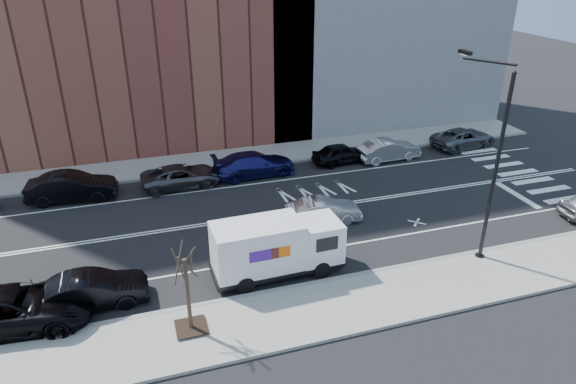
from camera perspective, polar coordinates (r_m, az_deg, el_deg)
ground at (r=29.24m, az=0.64°, el=-2.15°), size 120.00×120.00×0.00m
sidewalk_near at (r=22.32m, az=7.92°, el=-12.01°), size 44.00×3.60×0.15m
sidewalk_far at (r=36.91m, az=-3.67°, el=4.02°), size 44.00×3.60×0.15m
curb_near at (r=23.62m, az=6.06°, el=-9.49°), size 44.00×0.25×0.17m
curb_far at (r=35.29m, az=-2.94°, el=3.02°), size 44.00×0.25×0.17m
crosswalk at (r=37.06m, az=24.84°, el=1.57°), size 3.00×14.00×0.01m
road_markings at (r=29.24m, az=0.64°, el=-2.14°), size 40.00×8.60×0.01m
streetlight at (r=24.80m, az=21.58°, el=3.62°), size 0.44×4.02×9.34m
street_tree at (r=20.24m, az=-11.00°, el=-11.86°), size 1.20×1.20×3.75m
fedex_van at (r=23.18m, az=-1.33°, el=-6.10°), size 6.01×2.25×2.72m
far_parked_b at (r=32.78m, az=-22.89°, el=0.53°), size 5.24×2.28×1.68m
far_parked_c at (r=32.65m, az=-11.73°, el=1.72°), size 5.09×2.56×1.38m
far_parked_d at (r=33.62m, az=-3.80°, el=3.10°), size 5.49×2.40×1.57m
far_parked_e at (r=35.77m, az=6.00°, el=4.28°), size 4.22×1.93×1.40m
far_parked_f at (r=36.78m, az=11.09°, el=4.62°), size 4.64×1.89×1.49m
far_parked_g at (r=40.78m, az=18.93°, el=5.72°), size 5.30×2.96×1.40m
driving_sedan at (r=27.90m, az=3.94°, el=-2.09°), size 4.21×1.82×1.35m
near_parked_rear_a at (r=23.09m, az=-20.96°, el=-10.21°), size 4.54×1.63×1.49m
near_parked_rear_b at (r=23.17m, az=-28.08°, el=-11.38°), size 6.17×3.27×1.65m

